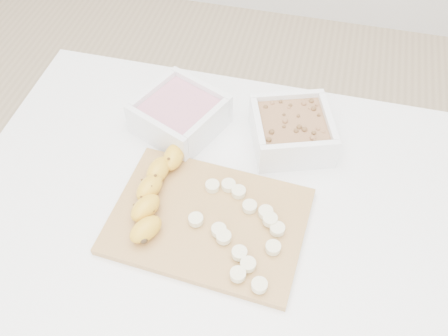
% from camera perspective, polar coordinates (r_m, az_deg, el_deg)
% --- Properties ---
extents(table, '(1.00, 0.70, 0.75)m').
position_cam_1_polar(table, '(1.04, -0.40, -6.64)').
color(table, white).
rests_on(table, ground).
extents(bowl_yogurt, '(0.21, 0.21, 0.07)m').
position_cam_1_polar(bowl_yogurt, '(1.06, -5.07, 6.16)').
color(bowl_yogurt, white).
rests_on(bowl_yogurt, table).
extents(bowl_granola, '(0.20, 0.20, 0.07)m').
position_cam_1_polar(bowl_granola, '(1.03, 7.76, 4.34)').
color(bowl_granola, white).
rests_on(bowl_granola, table).
extents(cutting_board, '(0.37, 0.27, 0.01)m').
position_cam_1_polar(cutting_board, '(0.93, -1.81, -6.03)').
color(cutting_board, tan).
rests_on(cutting_board, table).
extents(banana, '(0.10, 0.23, 0.04)m').
position_cam_1_polar(banana, '(0.94, -7.83, -2.79)').
color(banana, gold).
rests_on(banana, cutting_board).
extents(banana_slices, '(0.17, 0.22, 0.02)m').
position_cam_1_polar(banana_slices, '(0.90, 2.10, -6.88)').
color(banana_slices, beige).
rests_on(banana_slices, cutting_board).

